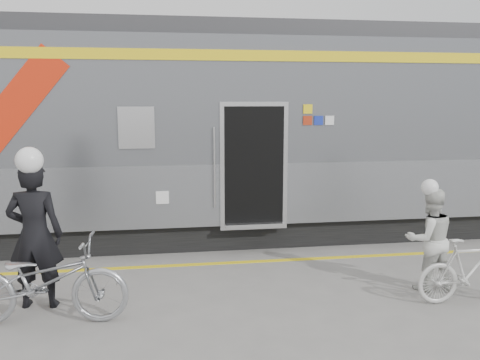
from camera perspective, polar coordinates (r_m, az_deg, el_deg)
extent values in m
plane|color=slate|center=(6.68, 2.46, -15.04)|extent=(90.00, 90.00, 0.00)
cube|color=black|center=(10.49, -11.91, -4.73)|extent=(24.00, 2.70, 0.50)
cube|color=#9EA0A5|center=(10.33, -12.06, -0.42)|extent=(24.00, 3.00, 1.10)
cube|color=slate|center=(10.19, -12.37, 8.76)|extent=(24.00, 3.00, 2.20)
cube|color=#38383A|center=(10.26, -12.62, 15.76)|extent=(24.00, 2.64, 0.30)
cube|color=yellow|center=(8.71, -13.17, 13.64)|extent=(24.00, 0.02, 0.18)
cube|color=red|center=(8.99, -24.53, 6.85)|extent=(1.96, 0.01, 2.19)
cube|color=black|center=(8.69, -11.55, 5.78)|extent=(0.55, 0.02, 0.65)
cube|color=black|center=(9.09, 1.35, 1.67)|extent=(1.05, 0.45, 2.10)
cube|color=silver|center=(8.88, 1.59, 1.49)|extent=(1.20, 0.02, 2.25)
cylinder|color=silver|center=(8.77, -2.89, 1.38)|extent=(0.04, 0.04, 1.40)
cube|color=silver|center=(9.04, 1.60, -5.02)|extent=(1.05, 0.25, 0.06)
cube|color=yellow|center=(9.02, 7.63, 7.91)|extent=(0.16, 0.01, 0.16)
cube|color=#A22B12|center=(9.03, 7.60, 6.64)|extent=(0.16, 0.01, 0.16)
cube|color=#182A9D|center=(9.09, 8.82, 6.63)|extent=(0.16, 0.01, 0.16)
cube|color=silver|center=(9.15, 10.02, 6.61)|extent=(0.16, 0.01, 0.16)
cube|color=silver|center=(8.82, -8.71, -1.96)|extent=(0.22, 0.01, 0.22)
cube|color=yellow|center=(8.65, -0.34, -9.24)|extent=(24.00, 0.12, 0.01)
imported|color=black|center=(7.17, -22.04, -5.75)|extent=(0.75, 0.52, 1.95)
imported|color=#9D9FA4|center=(6.74, -21.20, -10.54)|extent=(2.09, 0.87, 1.07)
imported|color=silver|center=(7.81, 20.49, -6.25)|extent=(0.72, 0.56, 1.48)
imported|color=#BBBBB7|center=(7.60, 24.41, -9.22)|extent=(1.49, 0.43, 0.89)
sphere|color=white|center=(6.97, -22.61, 3.39)|extent=(0.34, 0.34, 0.34)
sphere|color=white|center=(7.64, 20.85, -0.04)|extent=(0.24, 0.24, 0.24)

